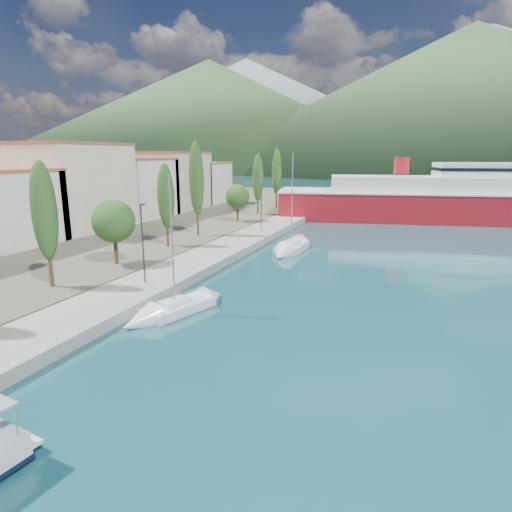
% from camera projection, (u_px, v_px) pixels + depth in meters
% --- Properties ---
extents(ground, '(1400.00, 1400.00, 0.00)m').
position_uv_depth(ground, '(385.00, 191.00, 127.03)').
color(ground, '#174A54').
extents(quay, '(5.00, 88.00, 0.80)m').
position_uv_depth(quay, '(217.00, 253.00, 44.81)').
color(quay, gray).
rests_on(quay, ground).
extents(land_strip, '(70.00, 148.00, 0.70)m').
position_uv_depth(land_strip, '(28.00, 221.00, 67.25)').
color(land_strip, '#565644').
rests_on(land_strip, ground).
extents(town_buildings, '(9.20, 69.20, 11.30)m').
position_uv_depth(town_buildings, '(107.00, 190.00, 61.60)').
color(town_buildings, beige).
rests_on(town_buildings, land_strip).
extents(tree_row, '(3.83, 64.11, 11.37)m').
position_uv_depth(tree_row, '(192.00, 195.00, 50.89)').
color(tree_row, '#47301E').
rests_on(tree_row, land_strip).
extents(lamp_posts, '(0.15, 46.39, 6.06)m').
position_uv_depth(lamp_posts, '(157.00, 236.00, 34.24)').
color(lamp_posts, '#2D2D33').
rests_on(lamp_posts, quay).
extents(sailboat_near, '(4.15, 7.30, 10.05)m').
position_uv_depth(sailboat_near, '(159.00, 315.00, 27.85)').
color(sailboat_near, silver).
rests_on(sailboat_near, ground).
extents(sailboat_mid, '(2.62, 7.89, 11.55)m').
position_uv_depth(sailboat_mid, '(287.00, 251.00, 46.10)').
color(sailboat_mid, silver).
rests_on(sailboat_mid, ground).
extents(ferry, '(54.71, 21.66, 10.63)m').
position_uv_depth(ferry, '(448.00, 201.00, 68.79)').
color(ferry, '#A8131C').
rests_on(ferry, ground).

